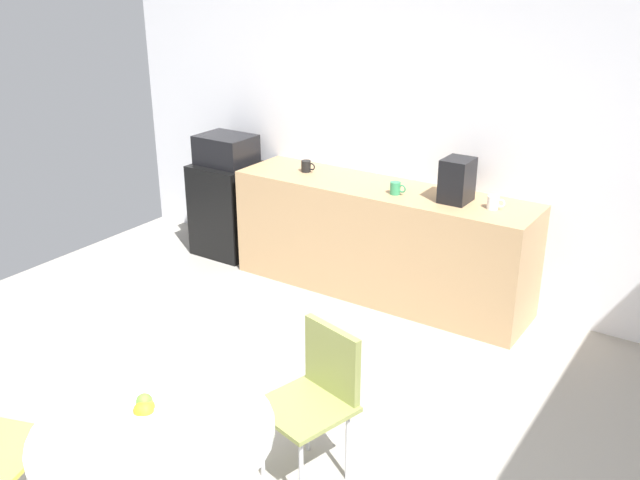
# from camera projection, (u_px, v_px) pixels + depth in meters

# --- Properties ---
(wall_back) EXTENTS (6.00, 0.10, 2.60)m
(wall_back) POSITION_uv_depth(u_px,v_px,m) (430.00, 131.00, 5.46)
(wall_back) COLOR silver
(wall_back) RESTS_ON ground_plane
(counter_block) EXTENTS (2.45, 0.60, 0.90)m
(counter_block) POSITION_uv_depth(u_px,v_px,m) (380.00, 241.00, 5.62)
(counter_block) COLOR tan
(counter_block) RESTS_ON ground_plane
(mini_fridge) EXTENTS (0.54, 0.54, 0.84)m
(mini_fridge) POSITION_uv_depth(u_px,v_px,m) (229.00, 208.00, 6.44)
(mini_fridge) COLOR black
(mini_fridge) RESTS_ON ground_plane
(microwave) EXTENTS (0.48, 0.38, 0.26)m
(microwave) POSITION_uv_depth(u_px,v_px,m) (226.00, 150.00, 6.23)
(microwave) COLOR black
(microwave) RESTS_ON mini_fridge
(round_table) EXTENTS (1.02, 1.02, 0.73)m
(round_table) POSITION_uv_depth(u_px,v_px,m) (156.00, 457.00, 3.00)
(round_table) COLOR silver
(round_table) RESTS_ON ground_plane
(chair_olive) EXTENTS (0.51, 0.51, 0.83)m
(chair_olive) POSITION_uv_depth(u_px,v_px,m) (319.00, 386.00, 3.59)
(chair_olive) COLOR silver
(chair_olive) RESTS_ON ground_plane
(fruit_bowl) EXTENTS (0.21, 0.21, 0.13)m
(fruit_bowl) POSITION_uv_depth(u_px,v_px,m) (143.00, 413.00, 2.96)
(fruit_bowl) COLOR silver
(fruit_bowl) RESTS_ON round_table
(mug_white) EXTENTS (0.13, 0.08, 0.09)m
(mug_white) POSITION_uv_depth(u_px,v_px,m) (396.00, 188.00, 5.27)
(mug_white) COLOR #338C59
(mug_white) RESTS_ON counter_block
(mug_green) EXTENTS (0.13, 0.08, 0.09)m
(mug_green) POSITION_uv_depth(u_px,v_px,m) (306.00, 166.00, 5.82)
(mug_green) COLOR black
(mug_green) RESTS_ON counter_block
(mug_red) EXTENTS (0.13, 0.08, 0.09)m
(mug_red) POSITION_uv_depth(u_px,v_px,m) (493.00, 202.00, 4.96)
(mug_red) COLOR white
(mug_red) RESTS_ON counter_block
(coffee_maker) EXTENTS (0.20, 0.24, 0.32)m
(coffee_maker) POSITION_uv_depth(u_px,v_px,m) (457.00, 180.00, 5.08)
(coffee_maker) COLOR black
(coffee_maker) RESTS_ON counter_block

